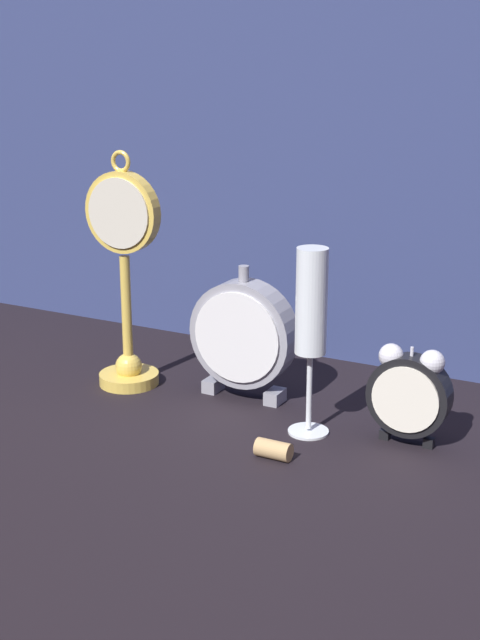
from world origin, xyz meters
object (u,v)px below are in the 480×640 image
Objects in this scene: alarm_clock_twin_bell at (409,391)px; wine_cork at (273,450)px; pocket_watch_on_stand at (125,280)px; champagne_flute at (311,315)px; mantel_clock_silver at (243,335)px.

wine_cork is at bearing -137.95° from alarm_clock_twin_bell.
wine_cork is (0.28, -0.12, -0.14)m from pocket_watch_on_stand.
champagne_flute is at bearing 85.27° from wine_cork.
champagne_flute is at bearing -6.82° from pocket_watch_on_stand.
alarm_clock_twin_bell is at bearing -1.15° from pocket_watch_on_stand.
pocket_watch_on_stand reaches higher than mantel_clock_silver.
pocket_watch_on_stand reaches higher than wine_cork.
mantel_clock_silver reaches higher than alarm_clock_twin_bell.
alarm_clock_twin_bell is (0.41, -0.01, -0.08)m from pocket_watch_on_stand.
mantel_clock_silver is 0.15m from champagne_flute.
pocket_watch_on_stand is 0.34m from wine_cork.
wine_cork is (0.12, -0.15, -0.08)m from mantel_clock_silver.
mantel_clock_silver is at bearing 128.07° from wine_cork.
wine_cork is (-0.12, -0.11, -0.06)m from alarm_clock_twin_bell.
champagne_flute is (-0.12, -0.03, 0.08)m from alarm_clock_twin_bell.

